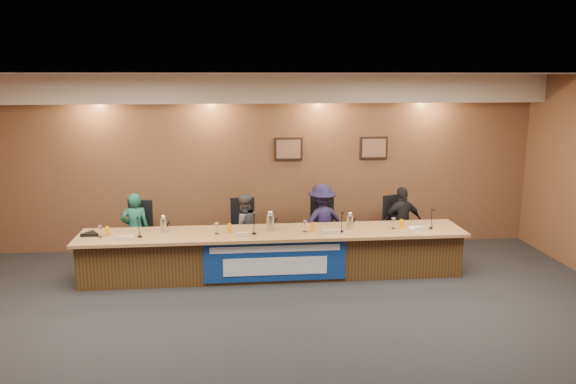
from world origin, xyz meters
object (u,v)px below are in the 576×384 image
object	(u,v)px
dais_body	(273,254)
carafe_left	(164,225)
panelist_c	(322,222)
office_chair_c	(321,232)
carafe_mid	(270,223)
speakerphone	(91,234)
panelist_b	(244,228)
office_chair_b	(244,234)
office_chair_d	(400,230)
carafe_right	(350,222)
panelist_a	(135,230)
panelist_d	(402,222)
office_chair_a	(137,237)
banner	(275,261)

from	to	relation	value
dais_body	carafe_left	size ratio (longest dim) A/B	25.47
panelist_c	carafe_left	distance (m)	2.70
office_chair_c	carafe_mid	world-z (taller)	carafe_mid
panelist_c	speakerphone	world-z (taller)	panelist_c
panelist_b	speakerphone	world-z (taller)	panelist_b
office_chair_b	carafe_mid	world-z (taller)	carafe_mid
office_chair_d	carafe_right	distance (m)	1.42
dais_body	panelist_a	size ratio (longest dim) A/B	4.73
panelist_d	carafe_right	world-z (taller)	panelist_d
panelist_b	panelist_c	distance (m)	1.35
office_chair_a	office_chair_b	world-z (taller)	same
panelist_a	panelist_b	distance (m)	1.82
office_chair_d	dais_body	bearing A→B (deg)	175.98
panelist_a	carafe_mid	bearing A→B (deg)	152.33
panelist_c	office_chair_d	world-z (taller)	panelist_c
carafe_mid	carafe_right	bearing A→B (deg)	-1.49
panelist_d	carafe_mid	bearing A→B (deg)	6.27
panelist_b	carafe_mid	bearing A→B (deg)	103.12
carafe_left	carafe_right	xyz separation A→B (m)	(2.95, -0.08, -0.00)
office_chair_d	carafe_right	size ratio (longest dim) A/B	2.10
carafe_mid	dais_body	bearing A→B (deg)	4.25
carafe_right	panelist_b	bearing A→B (deg)	156.67
dais_body	carafe_right	distance (m)	1.33
panelist_a	office_chair_b	size ratio (longest dim) A/B	2.64
carafe_right	panelist_c	bearing A→B (deg)	114.82
panelist_a	office_chair_c	bearing A→B (deg)	171.44
carafe_left	banner	bearing A→B (deg)	-14.93
office_chair_d	office_chair_a	bearing A→B (deg)	157.16
banner	office_chair_c	xyz separation A→B (m)	(0.89, 1.21, 0.10)
dais_body	office_chair_b	world-z (taller)	dais_body
office_chair_a	office_chair_d	world-z (taller)	same
banner	carafe_right	world-z (taller)	carafe_right
banner	office_chair_a	distance (m)	2.58
panelist_c	carafe_right	bearing A→B (deg)	96.65
panelist_a	panelist_d	xyz separation A→B (m)	(4.60, 0.00, 0.00)
dais_body	panelist_a	bearing A→B (deg)	163.09
carafe_left	dais_body	bearing A→B (deg)	-1.48
panelist_a	office_chair_a	xyz separation A→B (m)	(0.00, 0.10, -0.15)
office_chair_d	speakerphone	bearing A→B (deg)	165.95
panelist_d	carafe_mid	distance (m)	2.48
panelist_a	panelist_c	distance (m)	3.17
panelist_a	carafe_mid	xyz separation A→B (m)	(2.23, -0.70, 0.25)
office_chair_a	carafe_left	world-z (taller)	carafe_left
dais_body	carafe_mid	distance (m)	0.53
office_chair_a	carafe_left	distance (m)	1.01
panelist_d	speakerphone	size ratio (longest dim) A/B	3.99
office_chair_a	office_chair_c	world-z (taller)	same
dais_body	speakerphone	distance (m)	2.86
panelist_a	carafe_mid	distance (m)	2.35
panelist_a	carafe_left	bearing A→B (deg)	120.13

